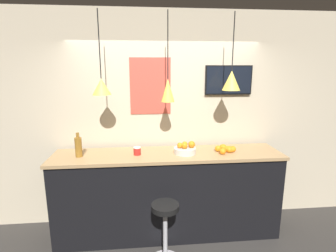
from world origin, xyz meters
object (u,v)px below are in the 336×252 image
object	(u,v)px
juice_bottle	(78,147)
fruit_bowl	(185,149)
spread_jar	(137,151)
mounted_tv	(229,80)
bar_stool	(165,227)

from	to	relation	value
juice_bottle	fruit_bowl	bearing A→B (deg)	-0.03
fruit_bowl	spread_jar	xyz separation A→B (m)	(-0.60, 0.00, -0.00)
fruit_bowl	mounted_tv	distance (m)	1.12
spread_jar	fruit_bowl	bearing A→B (deg)	-0.06
mounted_tv	bar_stool	bearing A→B (deg)	-135.29
fruit_bowl	mounted_tv	size ratio (longest dim) A/B	0.43
spread_jar	mounted_tv	bearing A→B (deg)	17.51
fruit_bowl	juice_bottle	size ratio (longest dim) A/B	0.94
spread_jar	juice_bottle	bearing A→B (deg)	-180.00
fruit_bowl	spread_jar	size ratio (longest dim) A/B	2.85
spread_jar	mounted_tv	xyz separation A→B (m)	(1.24, 0.39, 0.84)
bar_stool	spread_jar	size ratio (longest dim) A/B	7.45
juice_bottle	spread_jar	size ratio (longest dim) A/B	3.05
fruit_bowl	juice_bottle	distance (m)	1.30
mounted_tv	fruit_bowl	bearing A→B (deg)	-148.63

